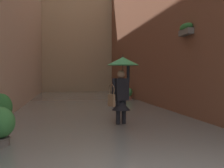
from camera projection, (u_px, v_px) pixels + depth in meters
The scene contains 6 objects.
ground_plane at pixel (89, 108), 12.13m from camera, with size 60.00×60.00×0.00m, color gray.
flood_water at pixel (89, 106), 12.13m from camera, with size 6.43×25.99×0.16m, color slate.
building_facade_far at pixel (77, 36), 22.70m from camera, with size 9.23×1.80×9.57m, color tan.
person_wading at pixel (122, 80), 7.26m from camera, with size 0.87×0.87×2.04m.
potted_plant_mid_left at pixel (129, 94), 15.26m from camera, with size 0.35×0.35×0.76m.
potted_plant_mid_right at pixel (1, 113), 6.40m from camera, with size 0.53×0.53×1.04m.
Camera 1 is at (1.07, 2.09, 1.46)m, focal length 43.30 mm.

